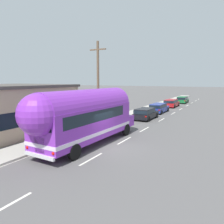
% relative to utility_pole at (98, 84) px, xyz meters
% --- Properties ---
extents(ground_plane, '(300.00, 300.00, 0.00)m').
position_rel_utility_pole_xyz_m(ground_plane, '(4.41, -5.13, -4.42)').
color(ground_plane, '#565454').
extents(lane_markings, '(3.87, 80.00, 0.01)m').
position_rel_utility_pole_xyz_m(lane_markings, '(1.78, 7.94, -4.42)').
color(lane_markings, silver).
rests_on(lane_markings, ground).
extents(sidewalk_slab, '(2.48, 90.00, 0.15)m').
position_rel_utility_pole_xyz_m(sidewalk_slab, '(-0.57, 4.87, -4.35)').
color(sidewalk_slab, '#ADA89E').
rests_on(sidewalk_slab, ground).
extents(utility_pole, '(1.80, 0.24, 8.50)m').
position_rel_utility_pole_xyz_m(utility_pole, '(0.00, 0.00, 0.00)').
color(utility_pole, brown).
rests_on(utility_pole, ground).
extents(painted_bus, '(2.84, 11.41, 4.12)m').
position_rel_utility_pole_xyz_m(painted_bus, '(2.51, -5.86, -2.12)').
color(painted_bus, purple).
rests_on(painted_bus, ground).
extents(car_lead, '(1.98, 4.43, 1.37)m').
position_rel_utility_pole_xyz_m(car_lead, '(2.55, 6.68, -3.64)').
color(car_lead, black).
rests_on(car_lead, ground).
extents(car_second, '(1.93, 4.77, 1.37)m').
position_rel_utility_pole_xyz_m(car_second, '(2.38, 12.69, -3.63)').
color(car_second, navy).
rests_on(car_second, ground).
extents(car_third, '(1.99, 4.62, 1.37)m').
position_rel_utility_pole_xyz_m(car_third, '(2.34, 20.39, -3.63)').
color(car_third, '#A5191E').
rests_on(car_third, ground).
extents(car_fourth, '(2.04, 4.73, 1.37)m').
position_rel_utility_pole_xyz_m(car_fourth, '(2.72, 28.26, -3.63)').
color(car_fourth, '#196633').
rests_on(car_fourth, ground).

